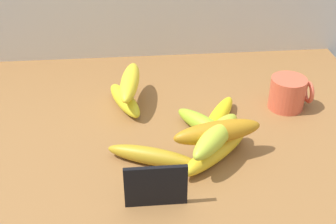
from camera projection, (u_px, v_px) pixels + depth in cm
name	position (u px, v px, depth cm)	size (l,w,h in cm)	color
counter_top	(149.00, 138.00, 100.77)	(110.00, 76.00, 3.00)	brown
chalkboard_sign	(158.00, 187.00, 79.62)	(11.00, 1.80, 8.40)	black
coffee_mug	(288.00, 93.00, 106.71)	(9.70, 8.20, 7.59)	#D3563B
banana_0	(216.00, 151.00, 91.16)	(19.40, 3.94, 3.94)	yellow
banana_1	(218.00, 118.00, 101.39)	(18.81, 3.65, 3.65)	yellow
banana_2	(125.00, 100.00, 107.53)	(15.33, 3.94, 3.94)	gold
banana_3	(207.00, 126.00, 98.55)	(17.23, 3.88, 3.88)	#98BF2A
banana_4	(152.00, 156.00, 90.21)	(18.52, 3.54, 3.54)	#AE8B1D
banana_5	(216.00, 136.00, 88.52)	(16.60, 4.35, 4.35)	#B1C433
banana_6	(130.00, 82.00, 106.56)	(17.68, 4.15, 4.15)	yellow
banana_7	(217.00, 132.00, 89.64)	(17.94, 4.38, 4.38)	#B57917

